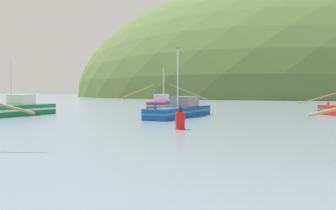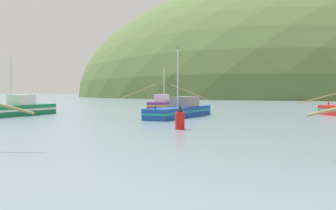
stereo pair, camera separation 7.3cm
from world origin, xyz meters
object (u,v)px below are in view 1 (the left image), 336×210
Objects in this scene: fishing_boat_green at (17,109)px; fishing_boat_purple at (162,104)px; fishing_boat_blue at (181,110)px; channel_buoy at (180,119)px.

fishing_boat_purple reaches higher than fishing_boat_green.
fishing_boat_blue is 0.88× the size of fishing_boat_purple.
fishing_boat_green is at bearing -70.01° from fishing_boat_blue.
fishing_boat_blue is 17.45m from fishing_boat_green.
fishing_boat_blue is 17.21m from fishing_boat_purple.
channel_buoy is at bearing 24.25° from fishing_boat_blue.
fishing_boat_green is at bearing 155.72° from channel_buoy.
fishing_boat_purple is at bearing -146.51° from fishing_boat_blue.
fishing_boat_blue reaches higher than channel_buoy.
fishing_boat_purple is at bearing 157.80° from fishing_boat_green.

